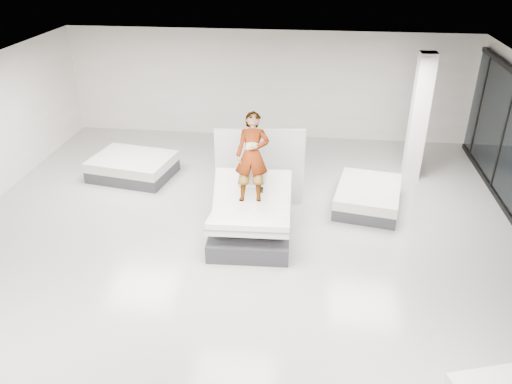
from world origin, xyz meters
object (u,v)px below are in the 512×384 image
Objects in this scene: remote at (262,190)px; person at (252,171)px; column at (419,118)px; divider_panel at (260,167)px; flat_bed_right_far at (368,197)px; flat_bed_left_far at (133,167)px; hero_bed at (251,220)px.

person is at bearing 122.15° from remote.
divider_panel is at bearing -153.35° from column.
divider_panel is 2.59m from flat_bed_right_far.
remote is 0.06× the size of flat_bed_left_far.
flat_bed_left_far is (-3.41, 2.52, -0.15)m from hero_bed.
hero_bed is at bearing 175.13° from remote.
hero_bed reaches higher than flat_bed_right_far.
hero_bed is 1.07× the size of flat_bed_right_far.
remote is at bearing -88.20° from divider_panel.
remote reaches higher than flat_bed_right_far.
hero_bed reaches higher than flat_bed_left_far.
divider_panel is at bearing -16.91° from flat_bed_left_far.
person is at bearing -153.05° from flat_bed_right_far.
column is at bearing 54.76° from flat_bed_right_far.
divider_panel is 0.63× the size of column.
flat_bed_right_far is at bearing 32.96° from remote.
flat_bed_right_far is (2.51, 1.61, -0.17)m from hero_bed.
divider_panel is at bearing -176.99° from flat_bed_right_far.
flat_bed_right_far is (2.29, 1.62, -0.88)m from remote.
column is (3.74, 3.35, 1.18)m from hero_bed.
hero_bed is 5.16m from column.
remote reaches higher than flat_bed_left_far.
remote is at bearing -57.85° from person.
flat_bed_right_far is at bearing 24.57° from person.
flat_bed_right_far is 0.64× the size of column.
column is at bearing 41.33° from remote.
hero_bed is 0.74m from remote.
person reaches higher than flat_bed_right_far.
divider_panel reaches higher than hero_bed.
flat_bed_left_far is at bearing -173.38° from column.
remote is 4.89m from column.
person is 4.19m from flat_bed_left_far.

